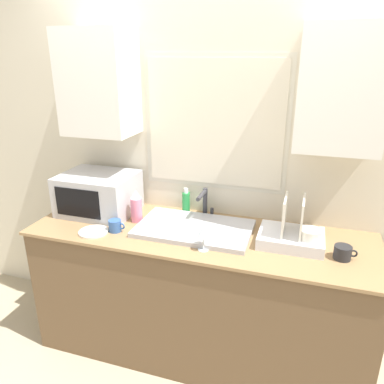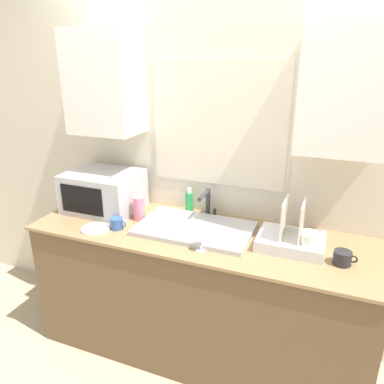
% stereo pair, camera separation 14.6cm
% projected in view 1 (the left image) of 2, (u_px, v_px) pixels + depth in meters
% --- Properties ---
extents(ground_plane, '(12.00, 12.00, 0.00)m').
position_uv_depth(ground_plane, '(183.00, 384.00, 2.39)').
color(ground_plane, tan).
extents(countertop, '(2.18, 0.70, 0.92)m').
position_uv_depth(countertop, '(199.00, 293.00, 2.52)').
color(countertop, brown).
rests_on(countertop, ground_plane).
extents(wall_back, '(6.00, 0.38, 2.60)m').
position_uv_depth(wall_back, '(214.00, 148.00, 2.49)').
color(wall_back, beige).
rests_on(wall_back, ground_plane).
extents(sink_basin, '(0.72, 0.44, 0.03)m').
position_uv_depth(sink_basin, '(194.00, 228.00, 2.38)').
color(sink_basin, '#B2B2B7').
rests_on(sink_basin, countertop).
extents(faucet, '(0.08, 0.19, 0.20)m').
position_uv_depth(faucet, '(205.00, 201.00, 2.54)').
color(faucet, '#333338').
rests_on(faucet, countertop).
extents(microwave, '(0.50, 0.40, 0.28)m').
position_uv_depth(microwave, '(99.00, 193.00, 2.62)').
color(microwave, '#B2B2B7').
rests_on(microwave, countertop).
extents(dish_rack, '(0.38, 0.29, 0.29)m').
position_uv_depth(dish_rack, '(293.00, 235.00, 2.20)').
color(dish_rack, silver).
rests_on(dish_rack, countertop).
extents(spray_bottle, '(0.08, 0.08, 0.22)m').
position_uv_depth(spray_bottle, '(136.00, 206.00, 2.48)').
color(spray_bottle, '#D8728C').
rests_on(spray_bottle, countertop).
extents(soap_bottle, '(0.05, 0.05, 0.19)m').
position_uv_depth(soap_bottle, '(186.00, 202.00, 2.62)').
color(soap_bottle, '#268C3F').
rests_on(soap_bottle, countertop).
extents(mug_near_sink, '(0.11, 0.08, 0.08)m').
position_uv_depth(mug_near_sink, '(115.00, 226.00, 2.37)').
color(mug_near_sink, '#335999').
rests_on(mug_near_sink, countertop).
extents(wine_glass, '(0.07, 0.07, 0.16)m').
position_uv_depth(wine_glass, '(203.00, 232.00, 2.11)').
color(wine_glass, silver).
rests_on(wine_glass, countertop).
extents(mug_by_rack, '(0.13, 0.10, 0.08)m').
position_uv_depth(mug_by_rack, '(343.00, 253.00, 2.05)').
color(mug_by_rack, '#262628').
rests_on(mug_by_rack, countertop).
extents(small_plate, '(0.19, 0.19, 0.01)m').
position_uv_depth(small_plate, '(94.00, 232.00, 2.36)').
color(small_plate, silver).
rests_on(small_plate, countertop).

